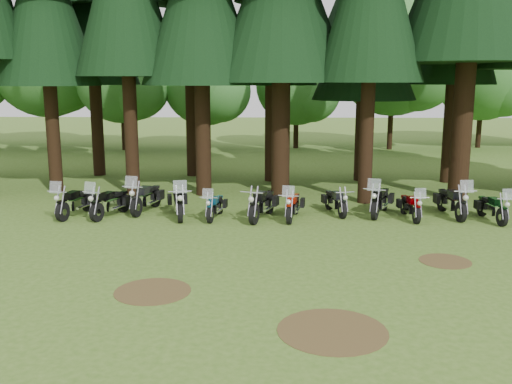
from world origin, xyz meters
TOP-DOWN VIEW (x-y plane):
  - ground at (0.00, 0.00)m, footprint 120.00×120.00m
  - pine_back_4 at (4.04, 13.25)m, footprint 4.94×4.94m
  - decid_1 at (-15.99, 25.76)m, footprint 7.91×7.69m
  - decid_2 at (-10.43, 24.78)m, footprint 6.72×6.53m
  - decid_3 at (-4.71, 25.13)m, footprint 6.12×5.95m
  - decid_4 at (1.58, 26.32)m, footprint 5.93×5.76m
  - decid_5 at (8.29, 25.71)m, footprint 8.45×8.21m
  - decid_6 at (14.85, 27.01)m, footprint 7.06×6.86m
  - dirt_patch_0 at (-3.00, -2.00)m, footprint 1.80×1.80m
  - dirt_patch_1 at (4.50, 0.50)m, footprint 1.40×1.40m
  - dirt_patch_2 at (1.00, -4.00)m, footprint 2.20×2.20m
  - motorcycle_0 at (-7.36, 5.31)m, footprint 0.83×2.34m
  - motorcycle_1 at (-6.07, 5.27)m, footprint 1.04×2.27m
  - motorcycle_2 at (-4.96, 6.08)m, footprint 0.81×2.46m
  - motorcycle_3 at (-3.61, 5.30)m, footprint 0.85×2.45m
  - motorcycle_4 at (-2.28, 5.16)m, footprint 0.54×2.01m
  - motorcycle_5 at (-0.61, 5.16)m, footprint 0.87×2.38m
  - motorcycle_6 at (0.48, 5.17)m, footprint 0.67×2.22m
  - motorcycle_7 at (2.07, 6.01)m, footprint 0.62×2.06m
  - motorcycle_8 at (3.68, 5.89)m, footprint 1.18×2.36m
  - motorcycle_9 at (4.65, 5.31)m, footprint 0.45×2.07m
  - motorcycle_10 at (6.21, 5.74)m, footprint 0.57×2.45m
  - motorcycle_11 at (7.43, 5.11)m, footprint 0.51×2.14m

SIDE VIEW (x-z plane):
  - ground at x=0.00m, z-range 0.00..0.00m
  - dirt_patch_0 at x=-3.00m, z-range 0.00..0.01m
  - dirt_patch_1 at x=4.50m, z-range 0.00..0.01m
  - dirt_patch_2 at x=1.00m, z-range 0.00..0.01m
  - motorcycle_4 at x=-2.28m, z-range -0.21..1.05m
  - motorcycle_7 at x=2.07m, z-range 0.01..0.86m
  - motorcycle_9 at x=4.65m, z-range -0.22..1.08m
  - motorcycle_11 at x=7.43m, z-range -0.22..1.12m
  - motorcycle_6 at x=0.48m, z-range -0.23..1.16m
  - motorcycle_1 at x=-6.07m, z-range -0.24..1.22m
  - motorcycle_0 at x=-7.36m, z-range -0.24..1.23m
  - motorcycle_5 at x=-0.61m, z-range 0.01..1.01m
  - motorcycle_8 at x=3.68m, z-range -0.25..1.28m
  - motorcycle_10 at x=6.21m, z-range -0.26..1.28m
  - motorcycle_3 at x=-3.61m, z-range -0.26..1.29m
  - motorcycle_2 at x=-4.96m, z-range -0.26..1.29m
  - decid_4 at x=1.58m, z-range 0.67..8.07m
  - decid_3 at x=-4.71m, z-range 0.69..8.34m
  - decid_2 at x=-10.43m, z-range 0.76..9.15m
  - decid_6 at x=14.85m, z-range 0.79..9.61m
  - decid_1 at x=-15.99m, z-range 0.89..10.77m
  - decid_5 at x=8.29m, z-range 0.95..11.51m
  - pine_back_4 at x=4.04m, z-range 1.36..15.14m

